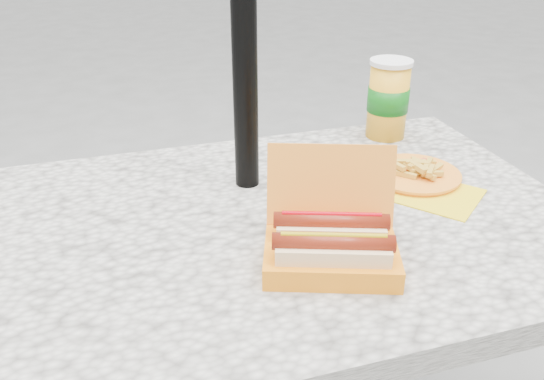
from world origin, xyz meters
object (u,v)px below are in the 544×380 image
object	(u,v)px
fries_plate	(416,174)
umbrella_pole	(244,15)
soda_cup	(388,99)
hotdog_box	(331,244)

from	to	relation	value
fries_plate	umbrella_pole	bearing A→B (deg)	165.55
umbrella_pole	soda_cup	size ratio (longest dim) A/B	11.26
umbrella_pole	hotdog_box	world-z (taller)	umbrella_pole
soda_cup	umbrella_pole	bearing A→B (deg)	-159.22
umbrella_pole	fries_plate	distance (m)	0.50
fries_plate	hotdog_box	bearing A→B (deg)	-141.06
umbrella_pole	hotdog_box	distance (m)	0.46
umbrella_pole	soda_cup	xyz separation A→B (m)	(0.40, 0.15, -0.25)
hotdog_box	soda_cup	size ratio (longest dim) A/B	1.37
hotdog_box	soda_cup	xyz separation A→B (m)	(0.35, 0.49, 0.06)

